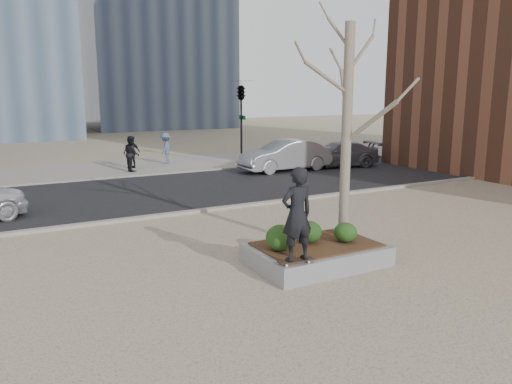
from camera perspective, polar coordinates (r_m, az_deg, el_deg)
ground at (r=11.27m, az=2.68°, el=-9.02°), size 120.00×120.00×0.00m
street at (r=20.18m, az=-12.23°, el=-0.07°), size 60.00×8.00×0.02m
far_sidewalk at (r=26.87m, az=-16.51°, el=2.54°), size 60.00×6.00×0.02m
planter at (r=11.72m, az=6.90°, el=-7.11°), size 3.00×2.00×0.45m
planter_mulch at (r=11.64m, az=6.93°, el=-5.97°), size 2.70×1.70×0.04m
sycamore_tree at (r=11.96m, az=10.44°, el=10.55°), size 2.80×2.80×6.60m
shrub_left at (r=11.00m, az=2.87°, el=-5.25°), size 0.68×0.68×0.58m
shrub_middle at (r=11.63m, az=6.07°, el=-4.56°), size 0.60×0.60×0.51m
shrub_right at (r=11.80m, az=10.19°, el=-4.57°), size 0.54×0.54×0.46m
skateboard at (r=10.40m, az=4.60°, el=-7.96°), size 0.79×0.26×0.08m
skateboarder at (r=10.11m, az=4.69°, el=-2.57°), size 0.71×0.47×1.94m
car_silver at (r=25.09m, az=3.37°, el=4.19°), size 4.70×1.68×1.54m
car_third at (r=26.83m, az=9.25°, el=4.27°), size 4.77×2.72×1.30m
pedestrian_a at (r=25.61m, az=-14.01°, el=4.28°), size 0.70×0.88×1.77m
pedestrian_b at (r=27.96m, az=-10.28°, el=4.94°), size 1.16×1.26×1.70m
pedestrian_c at (r=26.64m, az=-14.02°, el=4.41°), size 1.05×0.71×1.65m
traffic_light_far at (r=26.54m, az=-1.69°, el=7.76°), size 0.60×2.48×4.50m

